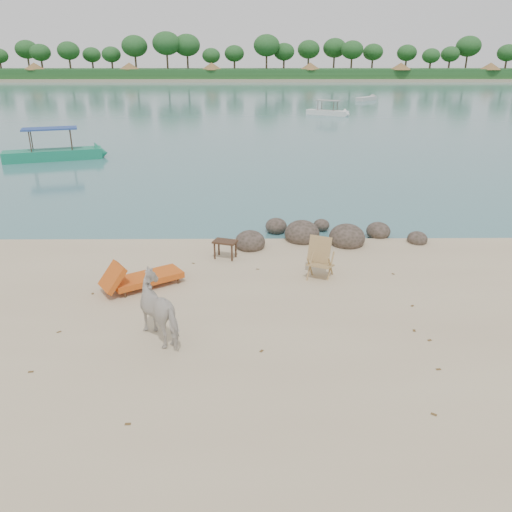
% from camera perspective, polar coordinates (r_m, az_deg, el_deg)
% --- Properties ---
extents(water, '(400.00, 400.00, 0.00)m').
position_cam_1_polar(water, '(99.63, -0.87, 18.41)').
color(water, '#336467').
rests_on(water, ground).
extents(far_shore, '(420.00, 90.00, 1.40)m').
position_cam_1_polar(far_shore, '(179.56, -0.73, 19.83)').
color(far_shore, tan).
rests_on(far_shore, ground).
extents(far_scenery, '(420.00, 18.00, 9.50)m').
position_cam_1_polar(far_scenery, '(146.19, -0.77, 20.66)').
color(far_scenery, '#1E4C1E').
rests_on(far_scenery, ground).
extents(boulders, '(6.19, 2.73, 0.86)m').
position_cam_1_polar(boulders, '(16.37, 7.11, 2.28)').
color(boulders, '#322B21').
rests_on(boulders, ground).
extents(cow, '(1.60, 1.69, 1.35)m').
position_cam_1_polar(cow, '(10.65, -10.61, -6.00)').
color(cow, beige).
rests_on(cow, ground).
extents(side_table, '(0.78, 0.63, 0.54)m').
position_cam_1_polar(side_table, '(14.76, -3.53, 0.63)').
color(side_table, '#301E13').
rests_on(side_table, ground).
extents(lounge_chair, '(2.30, 1.90, 0.67)m').
position_cam_1_polar(lounge_chair, '(13.21, -12.35, -2.15)').
color(lounge_chair, '#BE5916').
rests_on(lounge_chair, ground).
extents(deck_chair, '(0.93, 0.96, 1.05)m').
position_cam_1_polar(deck_chair, '(13.46, 7.39, -0.49)').
color(deck_chair, tan).
rests_on(deck_chair, ground).
extents(boat_near, '(6.29, 3.28, 3.01)m').
position_cam_1_polar(boat_near, '(32.28, -22.47, 12.83)').
color(boat_near, '#157958').
rests_on(boat_near, water).
extents(boat_mid, '(4.89, 3.71, 2.49)m').
position_cam_1_polar(boat_mid, '(55.83, 8.20, 16.98)').
color(boat_mid, silver).
rests_on(boat_mid, water).
extents(boat_far, '(4.09, 4.81, 0.60)m').
position_cam_1_polar(boat_far, '(77.07, 12.52, 17.22)').
color(boat_far, '#B6B7B2').
rests_on(boat_far, water).
extents(dead_leaves, '(8.22, 6.95, 0.00)m').
position_cam_1_polar(dead_leaves, '(11.34, 0.38, -7.64)').
color(dead_leaves, brown).
rests_on(dead_leaves, ground).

